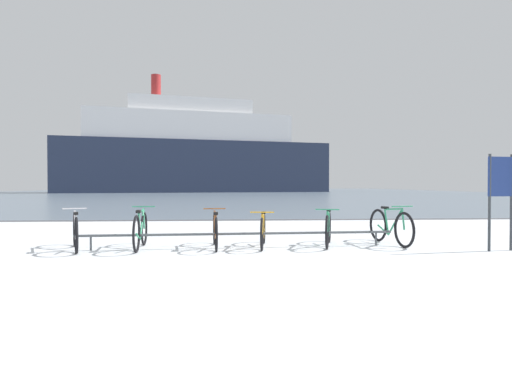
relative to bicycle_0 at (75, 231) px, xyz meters
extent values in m
cube|color=silver|center=(3.86, -4.32, -0.40)|extent=(80.00, 22.00, 0.08)
cube|color=slate|center=(3.86, 61.68, -0.40)|extent=(80.00, 110.00, 0.08)
cube|color=#47474C|center=(3.86, 6.68, -0.38)|extent=(80.00, 0.50, 0.05)
cylinder|color=#4C5156|center=(3.15, 0.08, -0.08)|extent=(6.31, 0.41, 0.05)
cylinder|color=#4C5156|center=(0.32, -0.09, -0.22)|extent=(0.04, 0.04, 0.28)
cylinder|color=#4C5156|center=(5.99, 0.24, -0.22)|extent=(0.04, 0.04, 0.28)
torus|color=black|center=(-0.18, 0.48, -0.02)|extent=(0.29, 0.65, 0.67)
torus|color=black|center=(0.18, -0.48, -0.02)|extent=(0.29, 0.65, 0.67)
cylinder|color=silver|center=(-0.06, 0.17, 0.10)|extent=(0.23, 0.52, 0.56)
cylinder|color=silver|center=(0.06, -0.15, 0.08)|extent=(0.10, 0.19, 0.50)
cylinder|color=silver|center=(-0.04, 0.09, 0.35)|extent=(0.27, 0.64, 0.08)
cylinder|color=silver|center=(0.11, -0.28, -0.09)|extent=(0.19, 0.43, 0.19)
cylinder|color=silver|center=(-0.17, 0.44, 0.17)|extent=(0.07, 0.12, 0.40)
cube|color=black|center=(0.08, -0.22, 0.36)|extent=(0.15, 0.22, 0.05)
cylinder|color=silver|center=(-0.15, 0.41, 0.42)|extent=(0.44, 0.19, 0.02)
torus|color=black|center=(1.20, 0.54, -0.01)|extent=(0.08, 0.70, 0.70)
torus|color=black|center=(1.25, -0.43, -0.01)|extent=(0.08, 0.70, 0.70)
cylinder|color=#2D8C60|center=(1.22, 0.23, 0.12)|extent=(0.06, 0.51, 0.59)
cylinder|color=#2D8C60|center=(1.23, -0.09, 0.09)|extent=(0.05, 0.18, 0.53)
cylinder|color=#2D8C60|center=(1.22, 0.15, 0.38)|extent=(0.07, 0.64, 0.08)
cylinder|color=#2D8C60|center=(1.24, -0.22, -0.09)|extent=(0.06, 0.43, 0.19)
cylinder|color=#2D8C60|center=(1.20, 0.50, 0.20)|extent=(0.04, 0.11, 0.41)
cube|color=black|center=(1.23, -0.16, 0.39)|extent=(0.09, 0.20, 0.05)
cylinder|color=#2D8C60|center=(1.20, 0.47, 0.45)|extent=(0.46, 0.05, 0.02)
torus|color=black|center=(2.65, 0.57, -0.03)|extent=(0.09, 0.65, 0.65)
torus|color=black|center=(2.72, -0.42, -0.03)|extent=(0.09, 0.65, 0.65)
cylinder|color=brown|center=(2.67, 0.25, 0.09)|extent=(0.07, 0.53, 0.55)
cylinder|color=brown|center=(2.69, -0.07, 0.07)|extent=(0.05, 0.19, 0.49)
cylinder|color=brown|center=(2.67, 0.18, 0.33)|extent=(0.08, 0.65, 0.08)
cylinder|color=brown|center=(2.70, -0.21, -0.10)|extent=(0.07, 0.44, 0.18)
cylinder|color=brown|center=(2.65, 0.54, 0.16)|extent=(0.04, 0.11, 0.39)
cube|color=black|center=(2.70, -0.15, 0.35)|extent=(0.09, 0.21, 0.05)
cylinder|color=brown|center=(2.65, 0.50, 0.40)|extent=(0.46, 0.06, 0.02)
torus|color=black|center=(3.58, -0.35, -0.04)|extent=(0.12, 0.63, 0.63)
torus|color=black|center=(3.69, 0.64, -0.04)|extent=(0.12, 0.63, 0.63)
cylinder|color=gold|center=(3.61, -0.03, 0.07)|extent=(0.10, 0.53, 0.53)
cylinder|color=gold|center=(3.65, 0.29, 0.05)|extent=(0.06, 0.19, 0.47)
cylinder|color=gold|center=(3.62, 0.04, 0.30)|extent=(0.11, 0.65, 0.08)
cylinder|color=gold|center=(3.67, 0.43, -0.11)|extent=(0.09, 0.44, 0.18)
cylinder|color=gold|center=(3.58, -0.31, 0.14)|extent=(0.05, 0.11, 0.37)
cube|color=black|center=(3.66, 0.37, 0.32)|extent=(0.10, 0.21, 0.05)
cylinder|color=gold|center=(3.59, -0.28, 0.38)|extent=(0.46, 0.08, 0.02)
torus|color=black|center=(4.86, -0.23, -0.02)|extent=(0.23, 0.66, 0.67)
torus|color=black|center=(5.11, 0.69, -0.02)|extent=(0.23, 0.66, 0.67)
cylinder|color=#2D8C60|center=(4.94, 0.07, 0.10)|extent=(0.17, 0.49, 0.56)
cylinder|color=#2D8C60|center=(5.02, 0.36, 0.07)|extent=(0.08, 0.18, 0.50)
cylinder|color=#2D8C60|center=(4.96, 0.13, 0.34)|extent=(0.20, 0.61, 0.08)
cylinder|color=#2D8C60|center=(5.06, 0.49, -0.10)|extent=(0.15, 0.41, 0.18)
cylinder|color=#2D8C60|center=(4.86, -0.20, 0.17)|extent=(0.06, 0.11, 0.39)
cube|color=black|center=(5.04, 0.43, 0.36)|extent=(0.13, 0.21, 0.05)
cylinder|color=#2D8C60|center=(4.87, -0.16, 0.42)|extent=(0.45, 0.15, 0.02)
torus|color=black|center=(6.42, -0.15, 0.00)|extent=(0.17, 0.72, 0.72)
torus|color=black|center=(6.25, 0.88, 0.00)|extent=(0.17, 0.72, 0.72)
cylinder|color=#2D8C60|center=(6.37, 0.19, 0.13)|extent=(0.13, 0.54, 0.60)
cylinder|color=#2D8C60|center=(6.31, 0.52, 0.10)|extent=(0.07, 0.19, 0.54)
cylinder|color=#2D8C60|center=(6.36, 0.26, 0.39)|extent=(0.15, 0.67, 0.09)
cylinder|color=#2D8C60|center=(6.29, 0.66, -0.08)|extent=(0.11, 0.45, 0.20)
cylinder|color=#2D8C60|center=(6.42, -0.11, 0.21)|extent=(0.05, 0.12, 0.42)
cube|color=black|center=(6.30, 0.60, 0.41)|extent=(0.11, 0.21, 0.05)
cylinder|color=#2D8C60|center=(6.41, -0.07, 0.47)|extent=(0.46, 0.10, 0.02)
cylinder|color=#33383D|center=(7.85, -0.66, 0.56)|extent=(0.05, 0.05, 1.84)
cylinder|color=#33383D|center=(8.34, -0.57, 0.56)|extent=(0.05, 0.05, 1.84)
cube|color=navy|center=(8.10, -0.62, 1.06)|extent=(0.55, 0.14, 0.75)
cube|color=#232D47|center=(-2.30, 61.42, 3.67)|extent=(43.41, 17.47, 8.06)
cube|color=white|center=(-3.34, 61.18, 9.92)|extent=(32.74, 13.92, 4.43)
cube|color=white|center=(-3.34, 61.18, 13.26)|extent=(19.99, 9.90, 2.26)
cylinder|color=#A52626|center=(-8.54, 60.02, 16.20)|extent=(1.50, 1.50, 3.63)
camera|label=1|loc=(2.97, -8.48, 0.91)|focal=30.26mm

